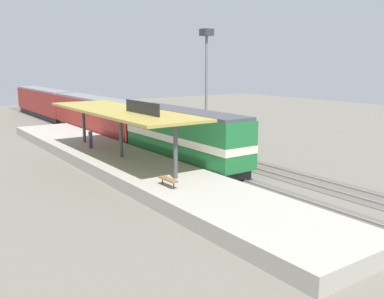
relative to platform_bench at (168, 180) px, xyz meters
The scene contains 11 objects.
ground_plane 12.35m from the platform_bench, 49.35° to the left, with size 120.00×120.00×0.00m, color #666056.
track_near 11.16m from the platform_bench, 57.22° to the left, with size 3.20×110.00×0.16m.
track_far 14.17m from the platform_bench, 41.31° to the left, with size 3.20×110.00×0.16m.
platform 9.46m from the platform_bench, 81.45° to the left, with size 6.00×44.00×0.90m, color #9E998E.
station_canopy 9.86m from the platform_bench, 81.37° to the left, with size 5.20×18.00×4.70m.
platform_bench is the anchor object (origin of this frame).
locomotive 9.49m from the platform_bench, 50.48° to the left, with size 2.93×14.43×4.44m.
passenger_carriage_front 26.00m from the platform_bench, 76.65° to the left, with size 2.90×20.00×4.24m.
passenger_carriage_rear 46.47m from the platform_bench, 82.58° to the left, with size 2.90×20.00×4.24m.
light_mast 21.32m from the platform_bench, 46.69° to the left, with size 1.10×1.10×11.70m.
person_waiting 14.10m from the platform_bench, 87.09° to the left, with size 0.34×0.34×1.71m.
Camera 1 is at (-19.22, -30.82, 8.29)m, focal length 40.19 mm.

